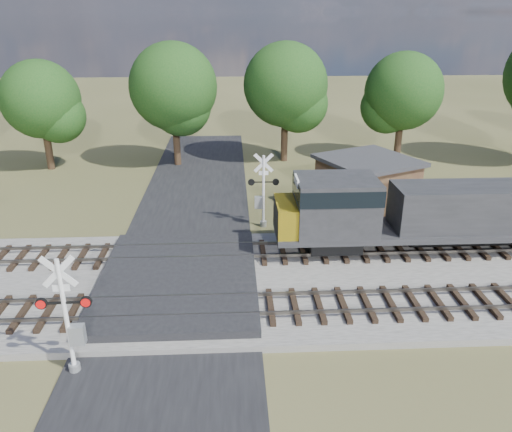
{
  "coord_description": "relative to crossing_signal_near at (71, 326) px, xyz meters",
  "views": [
    {
      "loc": [
        2.52,
        -19.44,
        11.58
      ],
      "look_at": [
        3.59,
        2.0,
        2.78
      ],
      "focal_mm": 35.0,
      "sensor_mm": 36.0,
      "label": 1
    }
  ],
  "objects": [
    {
      "name": "ground",
      "position": [
        2.96,
        5.18,
        -1.88
      ],
      "size": [
        160.0,
        160.0,
        0.0
      ],
      "primitive_type": "plane",
      "color": "#414324",
      "rests_on": "ground"
    },
    {
      "name": "ballast_bed",
      "position": [
        12.96,
        5.68,
        -1.73
      ],
      "size": [
        140.0,
        10.0,
        0.3
      ],
      "primitive_type": "cube",
      "color": "gray",
      "rests_on": "ground"
    },
    {
      "name": "road",
      "position": [
        2.96,
        5.18,
        -1.84
      ],
      "size": [
        7.0,
        60.0,
        0.08
      ],
      "primitive_type": "cube",
      "color": "black",
      "rests_on": "ground"
    },
    {
      "name": "crossing_panel",
      "position": [
        2.96,
        5.68,
        -1.57
      ],
      "size": [
        7.0,
        9.0,
        0.62
      ],
      "primitive_type": "cube",
      "color": "#262628",
      "rests_on": "ground"
    },
    {
      "name": "track_near",
      "position": [
        6.08,
        3.18,
        -1.47
      ],
      "size": [
        140.0,
        2.6,
        0.33
      ],
      "color": "black",
      "rests_on": "ballast_bed"
    },
    {
      "name": "track_far",
      "position": [
        6.08,
        8.18,
        -1.47
      ],
      "size": [
        140.0,
        2.6,
        0.33
      ],
      "color": "black",
      "rests_on": "ballast_bed"
    },
    {
      "name": "crossing_signal_near",
      "position": [
        0.0,
        0.0,
        0.0
      ],
      "size": [
        1.82,
        0.39,
        4.52
      ],
      "rotation": [
        0.0,
        0.0,
        0.03
      ],
      "color": "silver",
      "rests_on": "ground"
    },
    {
      "name": "crossing_signal_far",
      "position": [
        7.15,
        12.38,
        -0.06
      ],
      "size": [
        1.76,
        0.38,
        4.38
      ],
      "rotation": [
        0.0,
        0.0,
        3.12
      ],
      "color": "silver",
      "rests_on": "ground"
    },
    {
      "name": "equipment_shed",
      "position": [
        13.7,
        14.35,
        -0.14
      ],
      "size": [
        6.7,
        6.7,
        3.44
      ],
      "rotation": [
        0.0,
        0.0,
        0.44
      ],
      "color": "#43261C",
      "rests_on": "ground"
    },
    {
      "name": "treeline",
      "position": [
        11.19,
        25.37,
        4.81
      ],
      "size": [
        82.55,
        12.68,
        11.69
      ],
      "color": "black",
      "rests_on": "ground"
    }
  ]
}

